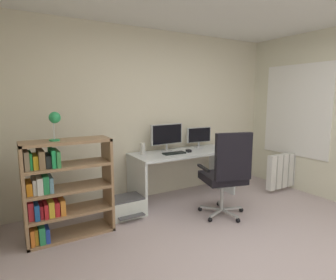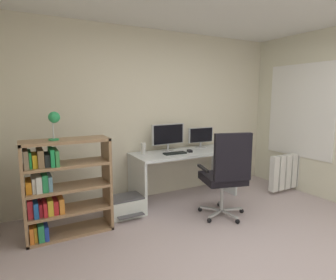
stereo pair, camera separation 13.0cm
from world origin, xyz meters
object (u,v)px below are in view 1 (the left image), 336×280
object	(u,v)px
desktop_speaker	(143,149)
radiator	(289,169)
desk_lamp	(55,120)
monitor_main	(167,135)
keyboard	(174,153)
desk	(183,163)
computer_mouse	(189,151)
monitor_secondary	(199,136)
printer	(125,207)
bookshelf	(58,190)
office_chair	(227,171)

from	to	relation	value
desktop_speaker	radiator	distance (m)	2.58
desk_lamp	monitor_main	bearing A→B (deg)	16.30
desktop_speaker	keyboard	bearing A→B (deg)	-24.92
desk	radiator	xyz separation A→B (m)	(1.81, -0.57, -0.21)
computer_mouse	desk_lamp	distance (m)	2.03
monitor_secondary	desktop_speaker	distance (m)	1.06
desk_lamp	printer	bearing A→B (deg)	10.89
computer_mouse	printer	xyz separation A→B (m)	(-1.09, -0.09, -0.64)
desktop_speaker	desk_lamp	world-z (taller)	desk_lamp
keyboard	bookshelf	size ratio (longest dim) A/B	0.30
desk_lamp	radiator	xyz separation A→B (m)	(3.69, -0.24, -0.99)
desk	bookshelf	xyz separation A→B (m)	(-1.89, -0.32, -0.00)
monitor_main	bookshelf	xyz separation A→B (m)	(-1.69, -0.49, -0.44)
keyboard	desktop_speaker	distance (m)	0.47
desk	monitor_secondary	bearing A→B (deg)	21.61
monitor_secondary	desk_lamp	distance (m)	2.39
desk	bookshelf	size ratio (longest dim) A/B	1.45
computer_mouse	radiator	bearing A→B (deg)	-2.57
desk	keyboard	bearing A→B (deg)	-160.41
monitor_main	monitor_secondary	size ratio (longest dim) A/B	1.24
monitor_secondary	office_chair	distance (m)	1.16
printer	monitor_main	bearing A→B (deg)	21.48
computer_mouse	radiator	size ratio (longest dim) A/B	0.10
desk	monitor_secondary	world-z (taller)	monitor_secondary
monitor_main	desktop_speaker	bearing A→B (deg)	-173.80
monitor_main	office_chair	xyz separation A→B (m)	(0.27, -1.06, -0.36)
bookshelf	printer	size ratio (longest dim) A/B	2.25
computer_mouse	desktop_speaker	xyz separation A→B (m)	(-0.69, 0.19, 0.07)
computer_mouse	bookshelf	bearing A→B (deg)	-159.22
desk	monitor_main	size ratio (longest dim) A/B	2.88
desk	keyboard	world-z (taller)	keyboard
computer_mouse	bookshelf	size ratio (longest dim) A/B	0.09
monitor_main	desk_lamp	distance (m)	1.79
computer_mouse	office_chair	xyz separation A→B (m)	(0.02, -0.83, -0.13)
office_chair	printer	bearing A→B (deg)	146.52
bookshelf	printer	distance (m)	0.97
desk	desktop_speaker	distance (m)	0.70
monitor_secondary	radiator	size ratio (longest dim) A/B	0.45
monitor_main	printer	size ratio (longest dim) A/B	1.14
office_chair	bookshelf	bearing A→B (deg)	163.78
keyboard	desk_lamp	distance (m)	1.78
desk_lamp	printer	world-z (taller)	desk_lamp
office_chair	bookshelf	distance (m)	2.05
monitor_main	desk	bearing A→B (deg)	-40.59
keyboard	desk_lamp	bearing A→B (deg)	-168.60
computer_mouse	office_chair	world-z (taller)	office_chair
monitor_main	desk_lamp	bearing A→B (deg)	-163.70
printer	radiator	xyz separation A→B (m)	(2.84, -0.40, 0.22)
keyboard	office_chair	size ratio (longest dim) A/B	0.29
keyboard	office_chair	distance (m)	0.88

